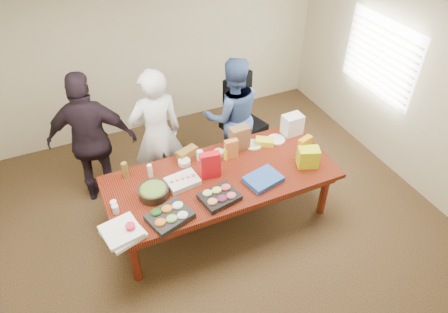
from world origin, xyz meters
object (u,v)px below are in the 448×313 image
conference_table (222,197)px  sheet_cake (183,181)px  person_center (157,134)px  office_chair (244,123)px  person_right (232,116)px  salad_bowl (154,192)px

conference_table → sheet_cake: size_ratio=7.55×
person_center → sheet_cake: size_ratio=5.03×
person_center → sheet_cake: (0.05, -0.82, -0.15)m
conference_table → office_chair: (0.84, 1.08, 0.24)m
person_right → person_center: bearing=15.3°
conference_table → person_center: (-0.52, 0.89, 0.56)m
sheet_cake → salad_bowl: salad_bowl is taller
salad_bowl → office_chair: bearing=32.4°
sheet_cake → salad_bowl: size_ratio=1.06×
person_right → salad_bowl: bearing=45.0°
conference_table → office_chair: office_chair is taller
office_chair → conference_table: bearing=-144.2°
person_center → salad_bowl: person_center is taller
office_chair → sheet_cake: 1.67m
person_center → person_right: 1.13m
conference_table → person_right: person_right is taller
person_center → sheet_cake: bearing=91.8°
person_center → sheet_cake: 0.84m
salad_bowl → person_right: bearing=33.7°
conference_table → salad_bowl: (-0.85, 0.00, 0.43)m
sheet_cake → salad_bowl: (-0.37, -0.06, 0.02)m
sheet_cake → salad_bowl: 0.38m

